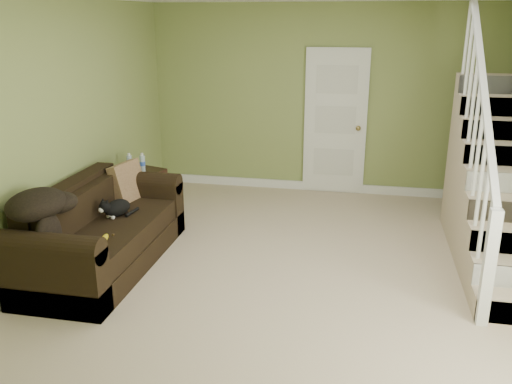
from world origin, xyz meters
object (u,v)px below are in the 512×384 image
at_px(cat, 116,208).
at_px(banana, 104,239).
at_px(sofa, 101,235).
at_px(side_table, 140,194).

relative_size(cat, banana, 2.52).
height_order(cat, banana, cat).
bearing_deg(banana, sofa, 109.92).
bearing_deg(side_table, sofa, -82.78).
bearing_deg(banana, side_table, 92.07).
xyz_separation_m(sofa, banana, (0.27, -0.43, 0.16)).
bearing_deg(sofa, cat, 65.58).
distance_m(side_table, cat, 1.22).
distance_m(cat, banana, 0.65).
bearing_deg(cat, banana, -52.68).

